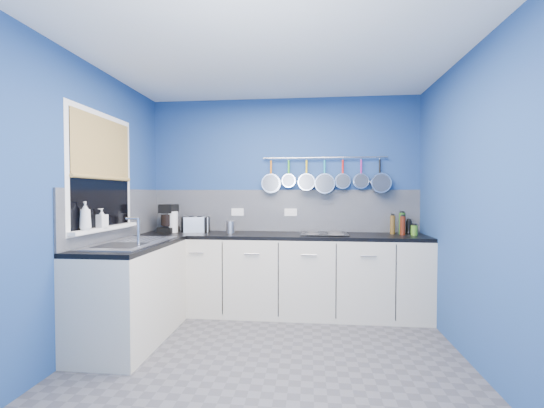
% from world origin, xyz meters
% --- Properties ---
extents(floor, '(3.20, 3.00, 0.02)m').
position_xyz_m(floor, '(0.00, 0.00, -0.01)').
color(floor, '#47474C').
rests_on(floor, ground).
extents(ceiling, '(3.20, 3.00, 0.02)m').
position_xyz_m(ceiling, '(0.00, 0.00, 2.51)').
color(ceiling, white).
rests_on(ceiling, ground).
extents(wall_back, '(3.20, 0.02, 2.50)m').
position_xyz_m(wall_back, '(0.00, 1.51, 1.25)').
color(wall_back, navy).
rests_on(wall_back, ground).
extents(wall_front, '(3.20, 0.02, 2.50)m').
position_xyz_m(wall_front, '(0.00, -1.51, 1.25)').
color(wall_front, navy).
rests_on(wall_front, ground).
extents(wall_left, '(0.02, 3.00, 2.50)m').
position_xyz_m(wall_left, '(-1.61, 0.00, 1.25)').
color(wall_left, navy).
rests_on(wall_left, ground).
extents(wall_right, '(0.02, 3.00, 2.50)m').
position_xyz_m(wall_right, '(1.61, 0.00, 1.25)').
color(wall_right, navy).
rests_on(wall_right, ground).
extents(backsplash_back, '(3.20, 0.02, 0.50)m').
position_xyz_m(backsplash_back, '(0.00, 1.49, 1.15)').
color(backsplash_back, gray).
rests_on(backsplash_back, wall_back).
extents(backsplash_left, '(0.02, 1.80, 0.50)m').
position_xyz_m(backsplash_left, '(-1.59, 0.60, 1.15)').
color(backsplash_left, gray).
rests_on(backsplash_left, wall_left).
extents(cabinet_run_back, '(3.20, 0.60, 0.86)m').
position_xyz_m(cabinet_run_back, '(0.00, 1.20, 0.43)').
color(cabinet_run_back, beige).
rests_on(cabinet_run_back, ground).
extents(worktop_back, '(3.20, 0.60, 0.04)m').
position_xyz_m(worktop_back, '(0.00, 1.20, 0.88)').
color(worktop_back, black).
rests_on(worktop_back, cabinet_run_back).
extents(cabinet_run_left, '(0.60, 1.20, 0.86)m').
position_xyz_m(cabinet_run_left, '(-1.30, 0.30, 0.43)').
color(cabinet_run_left, beige).
rests_on(cabinet_run_left, ground).
extents(worktop_left, '(0.60, 1.20, 0.04)m').
position_xyz_m(worktop_left, '(-1.30, 0.30, 0.88)').
color(worktop_left, black).
rests_on(worktop_left, cabinet_run_left).
extents(window_frame, '(0.01, 1.00, 1.10)m').
position_xyz_m(window_frame, '(-1.58, 0.30, 1.55)').
color(window_frame, white).
rests_on(window_frame, wall_left).
extents(window_glass, '(0.01, 0.90, 1.00)m').
position_xyz_m(window_glass, '(-1.57, 0.30, 1.55)').
color(window_glass, black).
rests_on(window_glass, wall_left).
extents(bamboo_blind, '(0.01, 0.90, 0.55)m').
position_xyz_m(bamboo_blind, '(-1.56, 0.30, 1.77)').
color(bamboo_blind, '#AC8B4D').
rests_on(bamboo_blind, wall_left).
extents(window_sill, '(0.10, 0.98, 0.03)m').
position_xyz_m(window_sill, '(-1.55, 0.30, 1.04)').
color(window_sill, white).
rests_on(window_sill, wall_left).
extents(sink_unit, '(0.50, 0.95, 0.01)m').
position_xyz_m(sink_unit, '(-1.30, 0.30, 0.90)').
color(sink_unit, silver).
rests_on(sink_unit, worktop_left).
extents(mixer_tap, '(0.12, 0.08, 0.26)m').
position_xyz_m(mixer_tap, '(-1.14, 0.12, 1.03)').
color(mixer_tap, silver).
rests_on(mixer_tap, worktop_left).
extents(socket_left, '(0.15, 0.01, 0.09)m').
position_xyz_m(socket_left, '(-0.55, 1.48, 1.13)').
color(socket_left, white).
rests_on(socket_left, backsplash_back).
extents(socket_right, '(0.15, 0.01, 0.09)m').
position_xyz_m(socket_right, '(0.10, 1.48, 1.13)').
color(socket_right, white).
rests_on(socket_right, backsplash_back).
extents(pot_rail, '(1.45, 0.02, 0.02)m').
position_xyz_m(pot_rail, '(0.50, 1.45, 1.78)').
color(pot_rail, silver).
rests_on(pot_rail, wall_back).
extents(soap_bottle_a, '(0.12, 0.12, 0.24)m').
position_xyz_m(soap_bottle_a, '(-1.53, -0.02, 1.17)').
color(soap_bottle_a, white).
rests_on(soap_bottle_a, window_sill).
extents(soap_bottle_b, '(0.09, 0.10, 0.17)m').
position_xyz_m(soap_bottle_b, '(-1.53, 0.21, 1.14)').
color(soap_bottle_b, white).
rests_on(soap_bottle_b, window_sill).
extents(paper_towel, '(0.12, 0.12, 0.25)m').
position_xyz_m(paper_towel, '(-1.26, 1.21, 1.02)').
color(paper_towel, white).
rests_on(paper_towel, worktop_back).
extents(coffee_maker, '(0.21, 0.23, 0.33)m').
position_xyz_m(coffee_maker, '(-1.33, 1.23, 1.06)').
color(coffee_maker, black).
rests_on(coffee_maker, worktop_back).
extents(toaster, '(0.32, 0.24, 0.18)m').
position_xyz_m(toaster, '(-1.02, 1.28, 0.99)').
color(toaster, silver).
rests_on(toaster, worktop_back).
extents(canister, '(0.11, 0.11, 0.14)m').
position_xyz_m(canister, '(-0.58, 1.22, 0.97)').
color(canister, silver).
rests_on(canister, worktop_back).
extents(hob, '(0.52, 0.45, 0.01)m').
position_xyz_m(hob, '(0.49, 1.21, 0.91)').
color(hob, black).
rests_on(hob, worktop_back).
extents(pan_0, '(0.22, 0.06, 0.41)m').
position_xyz_m(pan_0, '(-0.13, 1.44, 1.57)').
color(pan_0, silver).
rests_on(pan_0, pot_rail).
extents(pan_1, '(0.16, 0.05, 0.35)m').
position_xyz_m(pan_1, '(0.08, 1.44, 1.60)').
color(pan_1, silver).
rests_on(pan_1, pot_rail).
extents(pan_2, '(0.20, 0.12, 0.39)m').
position_xyz_m(pan_2, '(0.29, 1.44, 1.58)').
color(pan_2, silver).
rests_on(pan_2, pot_rail).
extents(pan_3, '(0.24, 0.11, 0.43)m').
position_xyz_m(pan_3, '(0.50, 1.44, 1.57)').
color(pan_3, silver).
rests_on(pan_3, pot_rail).
extents(pan_4, '(0.18, 0.06, 0.37)m').
position_xyz_m(pan_4, '(0.71, 1.44, 1.60)').
color(pan_4, silver).
rests_on(pan_4, pot_rail).
extents(pan_5, '(0.18, 0.05, 0.37)m').
position_xyz_m(pan_5, '(0.92, 1.44, 1.60)').
color(pan_5, silver).
rests_on(pan_5, pot_rail).
extents(pan_6, '(0.23, 0.12, 0.42)m').
position_xyz_m(pan_6, '(1.14, 1.44, 1.57)').
color(pan_6, silver).
rests_on(pan_6, pot_rail).
extents(condiment_0, '(0.06, 0.06, 0.15)m').
position_xyz_m(condiment_0, '(1.43, 1.32, 0.98)').
color(condiment_0, black).
rests_on(condiment_0, worktop_back).
extents(condiment_1, '(0.07, 0.07, 0.24)m').
position_xyz_m(condiment_1, '(1.36, 1.32, 1.02)').
color(condiment_1, '#265919').
rests_on(condiment_1, worktop_back).
extents(condiment_2, '(0.05, 0.05, 0.21)m').
position_xyz_m(condiment_2, '(1.26, 1.32, 1.00)').
color(condiment_2, brown).
rests_on(condiment_2, worktop_back).
extents(condiment_3, '(0.07, 0.07, 0.11)m').
position_xyz_m(condiment_3, '(1.46, 1.22, 0.95)').
color(condiment_3, '#3F721E').
rests_on(condiment_3, worktop_back).
extents(condiment_4, '(0.06, 0.06, 0.20)m').
position_xyz_m(condiment_4, '(1.34, 1.23, 1.00)').
color(condiment_4, '#4C190C').
rests_on(condiment_4, worktop_back).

